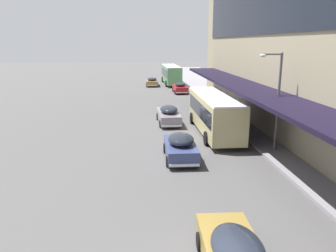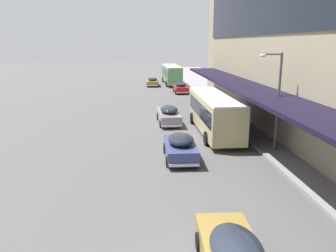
{
  "view_description": "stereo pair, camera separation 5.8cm",
  "coord_description": "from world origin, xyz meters",
  "px_view_note": "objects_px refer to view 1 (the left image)",
  "views": [
    {
      "loc": [
        -1.85,
        -7.18,
        7.06
      ],
      "look_at": [
        0.03,
        14.1,
        1.64
      ],
      "focal_mm": 35.0,
      "sensor_mm": 36.0,
      "label": 1
    },
    {
      "loc": [
        -1.79,
        -7.19,
        7.06
      ],
      "look_at": [
        0.03,
        14.1,
        1.64
      ],
      "focal_mm": 35.0,
      "sensor_mm": 36.0,
      "label": 2
    }
  ],
  "objects_px": {
    "transit_bus_kerbside_rear": "(171,74)",
    "sedan_lead_mid": "(180,88)",
    "sedan_oncoming_front": "(152,82)",
    "sedan_far_back": "(181,147)",
    "sedan_trailing_mid": "(169,115)",
    "transit_bus_kerbside_front": "(214,111)",
    "street_lamp": "(276,95)"
  },
  "relations": [
    {
      "from": "transit_bus_kerbside_rear",
      "to": "sedan_trailing_mid",
      "type": "bearing_deg",
      "value": -96.03
    },
    {
      "from": "transit_bus_kerbside_front",
      "to": "sedan_trailing_mid",
      "type": "relative_size",
      "value": 1.99
    },
    {
      "from": "transit_bus_kerbside_front",
      "to": "transit_bus_kerbside_rear",
      "type": "xyz_separation_m",
      "value": [
        -0.25,
        32.53,
        0.07
      ]
    },
    {
      "from": "transit_bus_kerbside_front",
      "to": "street_lamp",
      "type": "xyz_separation_m",
      "value": [
        2.79,
        -5.05,
        2.08
      ]
    },
    {
      "from": "sedan_far_back",
      "to": "street_lamp",
      "type": "bearing_deg",
      "value": 7.1
    },
    {
      "from": "sedan_oncoming_front",
      "to": "sedan_trailing_mid",
      "type": "bearing_deg",
      "value": -89.15
    },
    {
      "from": "sedan_far_back",
      "to": "street_lamp",
      "type": "height_order",
      "value": "street_lamp"
    },
    {
      "from": "street_lamp",
      "to": "sedan_oncoming_front",
      "type": "bearing_deg",
      "value": 100.4
    },
    {
      "from": "sedan_far_back",
      "to": "sedan_trailing_mid",
      "type": "bearing_deg",
      "value": 89.39
    },
    {
      "from": "sedan_trailing_mid",
      "to": "transit_bus_kerbside_front",
      "type": "bearing_deg",
      "value": -47.77
    },
    {
      "from": "sedan_lead_mid",
      "to": "sedan_oncoming_front",
      "type": "bearing_deg",
      "value": 114.53
    },
    {
      "from": "transit_bus_kerbside_rear",
      "to": "sedan_oncoming_front",
      "type": "distance_m",
      "value": 4.26
    },
    {
      "from": "sedan_far_back",
      "to": "transit_bus_kerbside_front",
      "type": "bearing_deg",
      "value": 59.68
    },
    {
      "from": "transit_bus_kerbside_front",
      "to": "sedan_trailing_mid",
      "type": "height_order",
      "value": "transit_bus_kerbside_front"
    },
    {
      "from": "transit_bus_kerbside_front",
      "to": "street_lamp",
      "type": "height_order",
      "value": "street_lamp"
    },
    {
      "from": "sedan_trailing_mid",
      "to": "sedan_far_back",
      "type": "height_order",
      "value": "sedan_far_back"
    },
    {
      "from": "transit_bus_kerbside_front",
      "to": "sedan_oncoming_front",
      "type": "relative_size",
      "value": 2.26
    },
    {
      "from": "sedan_lead_mid",
      "to": "street_lamp",
      "type": "distance_m",
      "value": 27.42
    },
    {
      "from": "sedan_far_back",
      "to": "street_lamp",
      "type": "relative_size",
      "value": 0.68
    },
    {
      "from": "transit_bus_kerbside_front",
      "to": "transit_bus_kerbside_rear",
      "type": "relative_size",
      "value": 0.95
    },
    {
      "from": "sedan_oncoming_front",
      "to": "street_lamp",
      "type": "relative_size",
      "value": 0.7
    },
    {
      "from": "sedan_trailing_mid",
      "to": "sedan_oncoming_front",
      "type": "xyz_separation_m",
      "value": [
        -0.4,
        26.67,
        -0.08
      ]
    },
    {
      "from": "transit_bus_kerbside_front",
      "to": "sedan_far_back",
      "type": "xyz_separation_m",
      "value": [
        -3.4,
        -5.82,
        -0.98
      ]
    },
    {
      "from": "transit_bus_kerbside_front",
      "to": "sedan_trailing_mid",
      "type": "distance_m",
      "value": 5.01
    },
    {
      "from": "sedan_trailing_mid",
      "to": "street_lamp",
      "type": "relative_size",
      "value": 0.8
    },
    {
      "from": "sedan_far_back",
      "to": "sedan_lead_mid",
      "type": "distance_m",
      "value": 28.1
    },
    {
      "from": "sedan_far_back",
      "to": "sedan_lead_mid",
      "type": "height_order",
      "value": "sedan_far_back"
    },
    {
      "from": "sedan_lead_mid",
      "to": "transit_bus_kerbside_rear",
      "type": "bearing_deg",
      "value": 91.71
    },
    {
      "from": "sedan_trailing_mid",
      "to": "street_lamp",
      "type": "bearing_deg",
      "value": -54.96
    },
    {
      "from": "transit_bus_kerbside_rear",
      "to": "sedan_lead_mid",
      "type": "height_order",
      "value": "transit_bus_kerbside_rear"
    },
    {
      "from": "sedan_far_back",
      "to": "sedan_lead_mid",
      "type": "xyz_separation_m",
      "value": [
        3.46,
        27.88,
        -0.03
      ]
    },
    {
      "from": "sedan_far_back",
      "to": "sedan_oncoming_front",
      "type": "height_order",
      "value": "sedan_far_back"
    }
  ]
}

